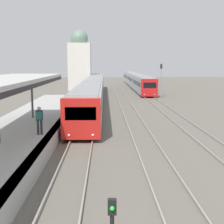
% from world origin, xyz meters
% --- Properties ---
extents(person_on_platform, '(0.40, 0.40, 1.66)m').
position_xyz_m(person_on_platform, '(-2.29, 15.94, 1.95)').
color(person_on_platform, '#2D2D33').
rests_on(person_on_platform, station_platform).
extents(train_near, '(2.56, 48.49, 3.04)m').
position_xyz_m(train_near, '(0.00, 41.71, 1.69)').
color(train_near, red).
rests_on(train_near, ground_plane).
extents(train_far, '(2.50, 44.78, 3.00)m').
position_xyz_m(train_far, '(8.26, 66.62, 1.67)').
color(train_far, red).
rests_on(train_far, ground_plane).
extents(signal_mast_far, '(0.28, 0.29, 5.09)m').
position_xyz_m(signal_mast_far, '(10.15, 45.53, 3.20)').
color(signal_mast_far, gray).
rests_on(signal_mast_far, ground_plane).
extents(distant_domed_building, '(4.27, 4.27, 11.56)m').
position_xyz_m(distant_domed_building, '(-3.31, 59.44, 5.47)').
color(distant_domed_building, silver).
rests_on(distant_domed_building, ground_plane).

